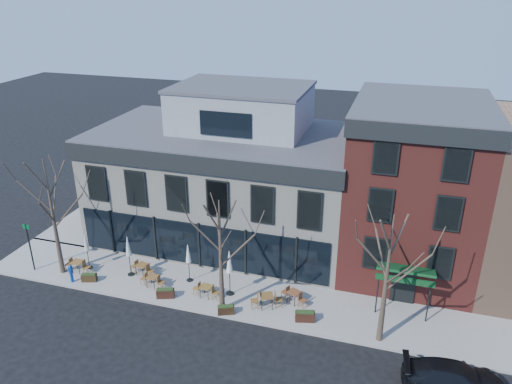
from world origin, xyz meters
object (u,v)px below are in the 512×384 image
(call_box, at_px, (71,273))
(umbrella_0, at_px, (86,244))
(parked_sedan, at_px, (455,378))
(cafe_set_0, at_px, (78,265))

(call_box, height_order, umbrella_0, umbrella_0)
(parked_sedan, distance_m, cafe_set_0, 23.41)
(parked_sedan, relative_size, umbrella_0, 1.87)
(parked_sedan, height_order, call_box, call_box)
(parked_sedan, relative_size, cafe_set_0, 2.70)
(parked_sedan, xyz_separation_m, call_box, (-22.80, 2.33, 0.12))
(call_box, xyz_separation_m, umbrella_0, (0.07, 1.77, 1.16))
(cafe_set_0, relative_size, umbrella_0, 0.69)
(parked_sedan, relative_size, call_box, 3.83)
(cafe_set_0, bearing_deg, call_box, -73.19)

